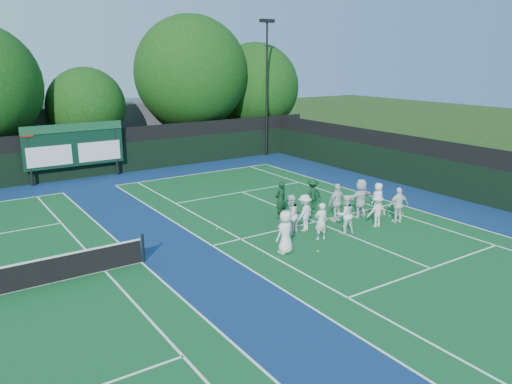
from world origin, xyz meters
TOP-DOWN VIEW (x-y plane):
  - ground at (0.00, 0.00)m, footprint 120.00×120.00m
  - court_apron at (-6.00, 1.00)m, footprint 34.00×32.00m
  - near_court at (0.00, 1.00)m, footprint 11.05×23.85m
  - back_fence at (-6.00, 16.00)m, footprint 34.00×0.08m
  - divider_fence_right at (9.00, 1.00)m, footprint 0.08×32.00m
  - scoreboard at (-7.01, 15.59)m, footprint 6.00×0.21m
  - clubhouse at (-2.00, 24.00)m, footprint 18.00×6.00m
  - light_pole_right at (7.50, 15.70)m, footprint 1.20×0.30m
  - tree_c at (-4.85, 19.58)m, footprint 5.32×5.32m
  - tree_d at (3.25, 19.58)m, footprint 8.65×8.65m
  - tree_e at (9.15, 19.58)m, footprint 7.24×7.24m
  - tennis_ball_0 at (-2.35, -1.89)m, footprint 0.07×0.07m
  - tennis_ball_1 at (0.53, 1.19)m, footprint 0.07×0.07m
  - tennis_ball_2 at (4.37, -0.42)m, footprint 0.07×0.07m
  - tennis_ball_3 at (-4.32, 2.67)m, footprint 0.07×0.07m
  - tennis_ball_5 at (3.52, -0.36)m, footprint 0.07×0.07m
  - player_front_0 at (-3.47, -1.23)m, footprint 0.94×0.72m
  - player_front_1 at (-1.33, -0.87)m, footprint 0.65×0.49m
  - player_front_2 at (0.04, -0.87)m, footprint 0.98×0.84m
  - player_front_3 at (1.85, -1.01)m, footprint 1.05×0.71m
  - player_front_4 at (3.12, -1.15)m, footprint 1.06×0.69m
  - player_back_0 at (-2.00, 0.35)m, footprint 1.06×0.96m
  - player_back_1 at (-1.17, 0.40)m, footprint 1.20×0.94m
  - player_back_2 at (0.89, 0.56)m, footprint 1.08×0.49m
  - player_back_3 at (2.30, 0.46)m, footprint 1.73×0.59m
  - player_back_4 at (3.55, 0.49)m, footprint 0.76×0.52m
  - coach_left at (-1.05, 2.32)m, footprint 0.73×0.54m
  - coach_right at (1.12, 2.59)m, footprint 1.09×0.70m

SIDE VIEW (x-z plane):
  - ground at x=0.00m, z-range 0.00..0.00m
  - court_apron at x=-6.00m, z-range 0.00..0.01m
  - near_court at x=0.00m, z-range 0.01..0.01m
  - tennis_ball_0 at x=-2.35m, z-range 0.00..0.07m
  - tennis_ball_1 at x=0.53m, z-range 0.00..0.07m
  - tennis_ball_2 at x=4.37m, z-range 0.00..0.07m
  - tennis_ball_3 at x=-4.32m, z-range 0.00..0.07m
  - tennis_ball_5 at x=3.52m, z-range 0.00..0.07m
  - player_back_4 at x=3.55m, z-range 0.00..1.49m
  - player_front_3 at x=1.85m, z-range 0.00..1.50m
  - coach_right at x=1.12m, z-range 0.00..1.59m
  - player_front_1 at x=-1.33m, z-range 0.00..1.60m
  - player_back_1 at x=-1.17m, z-range 0.00..1.64m
  - player_front_4 at x=3.12m, z-range 0.00..1.68m
  - player_front_0 at x=-3.47m, z-range 0.00..1.72m
  - player_front_2 at x=0.04m, z-range 0.00..1.73m
  - player_back_0 at x=-2.00m, z-range 0.00..1.77m
  - player_back_2 at x=0.89m, z-range 0.00..1.81m
  - coach_left at x=-1.05m, z-range 0.00..1.83m
  - player_back_3 at x=2.30m, z-range 0.00..1.85m
  - back_fence at x=-6.00m, z-range -0.14..2.86m
  - divider_fence_right at x=9.00m, z-range -0.14..2.86m
  - clubhouse at x=-2.00m, z-range 0.00..4.00m
  - scoreboard at x=-7.01m, z-range 0.42..3.97m
  - tree_c at x=-4.85m, z-range 0.60..7.41m
  - tree_e at x=9.15m, z-range 0.52..9.17m
  - tree_d at x=3.25m, z-range 0.75..11.35m
  - light_pole_right at x=7.50m, z-range 1.24..11.36m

